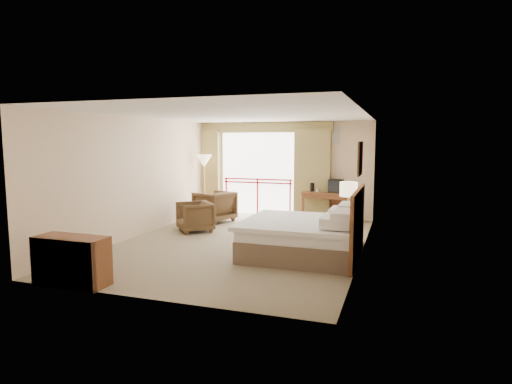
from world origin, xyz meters
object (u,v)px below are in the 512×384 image
(tv, at_px, (336,186))
(side_table, at_px, (195,211))
(floor_lamp, at_px, (204,163))
(table_lamp, at_px, (349,190))
(wastebasket, at_px, (307,218))
(dresser, at_px, (71,261))
(bed, at_px, (305,236))
(desk, at_px, (325,198))
(nightstand, at_px, (347,229))
(armchair_far, at_px, (215,221))
(armchair_near, at_px, (195,231))

(tv, distance_m, side_table, 3.84)
(floor_lamp, bearing_deg, table_lamp, -25.95)
(tv, bearing_deg, table_lamp, -75.35)
(side_table, distance_m, floor_lamp, 1.96)
(wastebasket, bearing_deg, table_lamp, -56.39)
(side_table, relative_size, dresser, 0.54)
(bed, relative_size, wastebasket, 7.61)
(desk, relative_size, wastebasket, 4.27)
(nightstand, height_order, table_lamp, table_lamp)
(armchair_far, bearing_deg, bed, 70.75)
(bed, relative_size, desk, 1.78)
(desk, xyz_separation_m, side_table, (-2.96, -2.02, -0.20))
(nightstand, xyz_separation_m, desk, (-0.92, 2.64, 0.29))
(bed, distance_m, tv, 3.85)
(nightstand, distance_m, wastebasket, 2.35)
(armchair_far, xyz_separation_m, floor_lamp, (-0.64, 0.73, 1.53))
(table_lamp, distance_m, floor_lamp, 4.84)
(side_table, bearing_deg, wastebasket, 27.35)
(nightstand, relative_size, floor_lamp, 0.36)
(bed, relative_size, tv, 5.37)
(table_lamp, height_order, armchair_far, table_lamp)
(nightstand, bearing_deg, floor_lamp, 155.26)
(table_lamp, height_order, tv, table_lamp)
(bed, relative_size, armchair_far, 2.35)
(side_table, distance_m, dresser, 4.61)
(tv, height_order, armchair_far, tv)
(table_lamp, relative_size, dresser, 0.58)
(dresser, bearing_deg, armchair_far, 91.78)
(desk, bearing_deg, nightstand, -71.06)
(wastebasket, relative_size, side_table, 0.47)
(armchair_near, bearing_deg, floor_lamp, 157.20)
(bed, xyz_separation_m, nightstand, (0.65, 1.23, -0.06))
(table_lamp, xyz_separation_m, armchair_far, (-3.70, 1.38, -1.14))
(armchair_far, bearing_deg, dresser, 22.74)
(table_lamp, relative_size, side_table, 1.09)
(desk, relative_size, tv, 3.01)
(side_table, bearing_deg, table_lamp, -8.35)
(tv, xyz_separation_m, armchair_far, (-3.08, -1.15, -0.96))
(armchair_far, relative_size, side_table, 1.51)
(tv, xyz_separation_m, wastebasket, (-0.66, -0.62, -0.82))
(desk, height_order, armchair_near, desk)
(table_lamp, relative_size, wastebasket, 2.32)
(nightstand, relative_size, wastebasket, 2.28)
(desk, relative_size, dresser, 1.07)
(tv, bearing_deg, side_table, -148.02)
(armchair_far, distance_m, side_table, 0.93)
(nightstand, xyz_separation_m, dresser, (-3.61, -3.98, 0.05))
(tv, bearing_deg, floor_lamp, -172.60)
(armchair_far, distance_m, dresser, 5.43)
(desk, distance_m, floor_lamp, 3.57)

